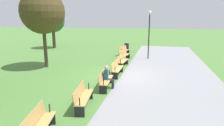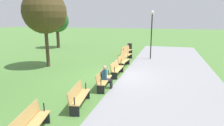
{
  "view_description": "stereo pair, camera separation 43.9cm",
  "coord_description": "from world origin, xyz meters",
  "views": [
    {
      "loc": [
        11.75,
        2.48,
        3.57
      ],
      "look_at": [
        0.0,
        -0.37,
        0.8
      ],
      "focal_mm": 31.33,
      "sensor_mm": 36.0,
      "label": 1
    },
    {
      "loc": [
        11.64,
        2.91,
        3.57
      ],
      "look_at": [
        0.0,
        -0.37,
        0.8
      ],
      "focal_mm": 31.33,
      "sensor_mm": 36.0,
      "label": 2
    }
  ],
  "objects": [
    {
      "name": "bench_4",
      "position": [
        2.41,
        -0.16,
        0.47
      ],
      "size": [
        1.81,
        0.61,
        0.89
      ],
      "rotation": [
        0.0,
        0.0,
        0.08
      ],
      "color": "tan",
      "rests_on": "ground"
    },
    {
      "name": "tree_3",
      "position": [
        -0.94,
        -5.66,
        4.01
      ],
      "size": [
        3.13,
        3.13,
        5.59
      ],
      "color": "#4C3828",
      "rests_on": "ground"
    },
    {
      "name": "tree_0",
      "position": [
        -9.79,
        -10.06,
        3.29
      ],
      "size": [
        2.82,
        2.82,
        4.74
      ],
      "color": "#4C3828",
      "rests_on": "ground"
    },
    {
      "name": "path_paving",
      "position": [
        0.0,
        3.19,
        0.0
      ],
      "size": [
        28.83,
        5.92,
        0.01
      ],
      "primitive_type": "cube",
      "color": "#939399",
      "rests_on": "ground"
    },
    {
      "name": "bench_0",
      "position": [
        -7.16,
        -0.9,
        0.47
      ],
      "size": [
        1.84,
        0.87,
        0.89
      ],
      "rotation": [
        0.0,
        0.0,
        -0.23
      ],
      "color": "tan",
      "rests_on": "ground"
    },
    {
      "name": "bench_5",
      "position": [
        4.8,
        -0.44,
        0.47
      ],
      "size": [
        1.83,
        0.74,
        0.89
      ],
      "rotation": [
        0.0,
        0.0,
        0.15
      ],
      "color": "tan",
      "rests_on": "ground"
    },
    {
      "name": "ground_plane",
      "position": [
        0.0,
        0.0,
        0.0
      ],
      "size": [
        120.0,
        120.0,
        0.0
      ],
      "primitive_type": "plane",
      "color": "#54843D"
    },
    {
      "name": "person_seated",
      "position": [
        2.35,
        -0.02,
        0.64
      ],
      "size": [
        0.35,
        0.54,
        1.2
      ],
      "rotation": [
        0.0,
        0.0,
        0.08
      ],
      "color": "navy",
      "rests_on": "ground"
    },
    {
      "name": "trash_bin",
      "position": [
        -9.34,
        -0.98,
        0.45
      ],
      "size": [
        0.49,
        0.49,
        0.9
      ],
      "primitive_type": "cylinder",
      "color": "black",
      "rests_on": "ground"
    },
    {
      "name": "bench_3",
      "position": [
        -0.0,
        -0.07,
        0.47
      ],
      "size": [
        1.78,
        0.47,
        0.89
      ],
      "color": "tan",
      "rests_on": "ground"
    },
    {
      "name": "bench_6",
      "position": [
        7.16,
        -0.9,
        0.47
      ],
      "size": [
        1.84,
        0.87,
        0.89
      ],
      "rotation": [
        0.0,
        0.0,
        0.23
      ],
      "color": "tan",
      "rests_on": "ground"
    },
    {
      "name": "bench_2",
      "position": [
        -2.41,
        -0.16,
        0.47
      ],
      "size": [
        1.81,
        0.61,
        0.89
      ],
      "rotation": [
        0.0,
        0.0,
        -0.08
      ],
      "color": "tan",
      "rests_on": "ground"
    },
    {
      "name": "lamp_post",
      "position": [
        -5.97,
        1.56,
        2.92
      ],
      "size": [
        0.32,
        0.32,
        4.22
      ],
      "color": "black",
      "rests_on": "ground"
    },
    {
      "name": "bench_1",
      "position": [
        -4.8,
        -0.44,
        0.47
      ],
      "size": [
        1.83,
        0.74,
        0.89
      ],
      "rotation": [
        0.0,
        0.0,
        -0.15
      ],
      "color": "tan",
      "rests_on": "ground"
    }
  ]
}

